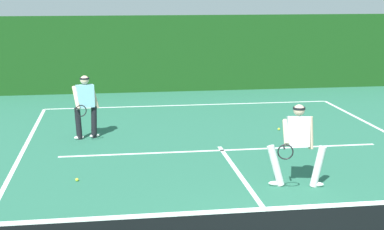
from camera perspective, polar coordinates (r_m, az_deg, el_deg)
The scene contains 8 objects.
court_line_baseline_far at distance 18.84m, azimuth -0.24°, elevation 1.00°, with size 9.33×0.10×0.01m, color white.
court_line_service at distance 13.59m, azimuth 3.00°, elevation -3.52°, with size 7.60×0.10×0.01m, color white.
court_line_centre at distance 10.92m, azimuth 5.98°, elevation -7.61°, with size 0.10×6.40×0.01m, color white.
player_near at distance 11.08m, azimuth 10.46°, elevation -2.65°, with size 1.13×0.90×1.62m.
player_far at distance 14.69m, azimuth -10.57°, elevation 1.07°, with size 0.69×0.88×1.62m.
tennis_ball at distance 15.65m, azimuth 8.64°, elevation -1.39°, with size 0.07×0.07×0.07m, color #D1E033.
tennis_ball_extra at distance 11.66m, azimuth -11.38°, elevation -6.33°, with size 0.07×0.07×0.07m, color #D1E033.
back_fence_windscreen at distance 21.25m, azimuth -1.27°, elevation 6.13°, with size 21.89×0.12×2.81m, color #164215.
Camera 1 is at (-2.59, -6.73, 3.73)m, focal length 53.58 mm.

